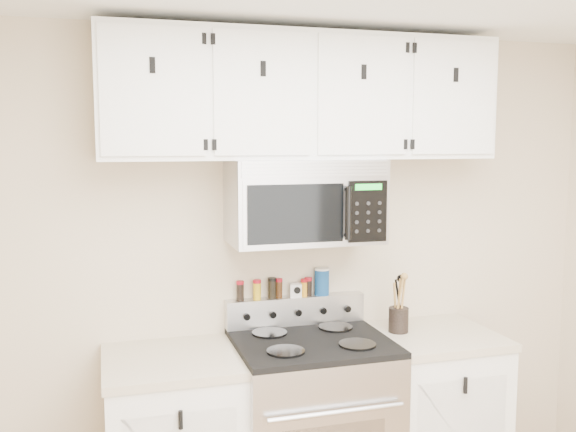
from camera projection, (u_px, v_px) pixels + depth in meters
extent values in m
cube|color=#C6B494|center=(294.00, 268.00, 3.45)|extent=(3.50, 0.01, 2.50)
cube|color=black|center=(312.00, 342.00, 3.19)|extent=(0.76, 0.65, 0.03)
cube|color=#B7B7BA|center=(295.00, 310.00, 3.45)|extent=(0.76, 0.08, 0.15)
cylinder|color=black|center=(286.00, 351.00, 2.99)|extent=(0.18, 0.18, 0.01)
cylinder|color=black|center=(357.00, 344.00, 3.09)|extent=(0.18, 0.18, 0.01)
cylinder|color=black|center=(270.00, 333.00, 3.28)|extent=(0.18, 0.18, 0.01)
cylinder|color=black|center=(336.00, 327.00, 3.38)|extent=(0.18, 0.18, 0.01)
cube|color=tan|center=(172.00, 361.00, 3.02)|extent=(0.64, 0.62, 0.04)
cube|color=white|center=(431.00, 418.00, 3.46)|extent=(0.62, 0.60, 0.88)
cube|color=tan|center=(434.00, 336.00, 3.41)|extent=(0.64, 0.62, 0.04)
cube|color=#9E9EA3|center=(304.00, 201.00, 3.23)|extent=(0.76, 0.38, 0.42)
cube|color=#B7B7BA|center=(317.00, 169.00, 3.03)|extent=(0.73, 0.01, 0.08)
cube|color=black|center=(296.00, 214.00, 3.02)|extent=(0.47, 0.01, 0.28)
cube|color=black|center=(368.00, 211.00, 3.12)|extent=(0.20, 0.01, 0.30)
cylinder|color=black|center=(348.00, 213.00, 3.05)|extent=(0.03, 0.03, 0.26)
cube|color=white|center=(303.00, 97.00, 3.20)|extent=(2.00, 0.33, 0.62)
cube|color=white|center=(153.00, 91.00, 2.82)|extent=(0.46, 0.01, 0.57)
cube|color=black|center=(152.00, 65.00, 2.80)|extent=(0.02, 0.01, 0.07)
cube|color=white|center=(263.00, 93.00, 2.96)|extent=(0.46, 0.01, 0.57)
cube|color=black|center=(263.00, 69.00, 2.94)|extent=(0.03, 0.01, 0.07)
cube|color=white|center=(363.00, 95.00, 3.10)|extent=(0.46, 0.01, 0.57)
cube|color=black|center=(364.00, 72.00, 3.08)|extent=(0.03, 0.01, 0.07)
cube|color=white|center=(454.00, 97.00, 3.24)|extent=(0.46, 0.01, 0.57)
cube|color=black|center=(456.00, 75.00, 3.22)|extent=(0.02, 0.01, 0.07)
cylinder|color=black|center=(399.00, 320.00, 3.40)|extent=(0.11, 0.11, 0.13)
cylinder|color=olive|center=(399.00, 301.00, 3.39)|extent=(0.01, 0.01, 0.25)
cylinder|color=olive|center=(403.00, 300.00, 3.39)|extent=(0.01, 0.01, 0.26)
cylinder|color=olive|center=(395.00, 303.00, 3.40)|extent=(0.01, 0.01, 0.23)
cylinder|color=black|center=(399.00, 301.00, 3.41)|extent=(0.01, 0.01, 0.24)
cylinder|color=olive|center=(399.00, 301.00, 3.37)|extent=(0.01, 0.01, 0.25)
cube|color=silver|center=(296.00, 290.00, 3.44)|extent=(0.07, 0.06, 0.07)
cylinder|color=navy|center=(322.00, 282.00, 3.47)|extent=(0.08, 0.08, 0.14)
cylinder|color=white|center=(322.00, 269.00, 3.46)|extent=(0.08, 0.08, 0.01)
cylinder|color=black|center=(240.00, 292.00, 3.35)|extent=(0.04, 0.04, 0.09)
cylinder|color=#A70C1B|center=(240.00, 283.00, 3.34)|extent=(0.04, 0.04, 0.02)
cylinder|color=gold|center=(257.00, 291.00, 3.37)|extent=(0.04, 0.04, 0.09)
cylinder|color=#AA0D1E|center=(257.00, 281.00, 3.37)|extent=(0.04, 0.04, 0.02)
cylinder|color=black|center=(272.00, 290.00, 3.40)|extent=(0.04, 0.04, 0.10)
cylinder|color=black|center=(272.00, 279.00, 3.39)|extent=(0.04, 0.04, 0.02)
cylinder|color=#381F0D|center=(279.00, 290.00, 3.41)|extent=(0.04, 0.04, 0.09)
cylinder|color=maroon|center=(279.00, 280.00, 3.40)|extent=(0.04, 0.04, 0.02)
cylinder|color=orange|center=(304.00, 289.00, 3.45)|extent=(0.04, 0.04, 0.08)
cylinder|color=#A20C14|center=(304.00, 281.00, 3.44)|extent=(0.04, 0.04, 0.02)
cylinder|color=black|center=(308.00, 288.00, 3.45)|extent=(0.04, 0.04, 0.08)
cylinder|color=#A10C1B|center=(308.00, 279.00, 3.45)|extent=(0.04, 0.04, 0.02)
cylinder|color=#3F1F0F|center=(321.00, 287.00, 3.47)|extent=(0.04, 0.04, 0.09)
cylinder|color=black|center=(321.00, 277.00, 3.47)|extent=(0.04, 0.04, 0.02)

